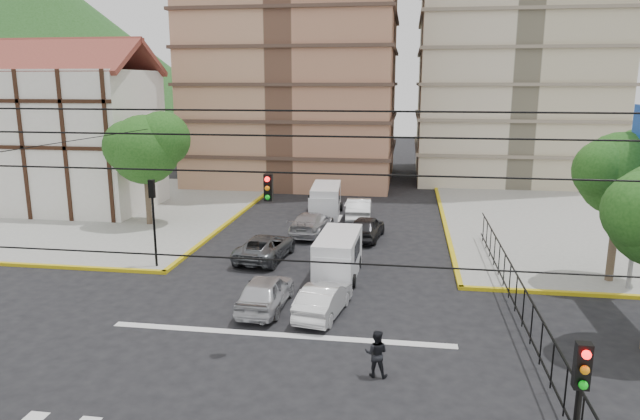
% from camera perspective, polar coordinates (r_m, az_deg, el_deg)
% --- Properties ---
extents(ground, '(160.00, 160.00, 0.00)m').
position_cam_1_polar(ground, '(20.71, -4.85, -13.73)').
color(ground, black).
rests_on(ground, ground).
extents(sidewalk_nw, '(26.00, 26.00, 0.15)m').
position_cam_1_polar(sidewalk_nw, '(46.12, -23.57, 0.21)').
color(sidewalk_nw, gray).
rests_on(sidewalk_nw, ground).
extents(stop_line, '(13.00, 0.40, 0.01)m').
position_cam_1_polar(stop_line, '(21.76, -4.10, -12.34)').
color(stop_line, silver).
rests_on(stop_line, ground).
extents(tudor_building, '(10.80, 8.05, 12.23)m').
position_cam_1_polar(tudor_building, '(44.85, -23.06, 6.64)').
color(tudor_building, silver).
rests_on(tudor_building, ground).
extents(distant_hill, '(70.00, 70.00, 28.00)m').
position_cam_1_polar(distant_hill, '(106.33, -26.14, 14.02)').
color(distant_hill, '#1D4617').
rests_on(distant_hill, ground).
extents(park_fence, '(0.10, 22.50, 1.66)m').
position_cam_1_polar(park_fence, '(24.73, 18.87, -9.87)').
color(park_fence, black).
rests_on(park_fence, ground).
extents(tree_park_c, '(4.65, 3.80, 7.25)m').
position_cam_1_polar(tree_park_c, '(28.93, 28.07, 3.52)').
color(tree_park_c, '#473828').
rests_on(tree_park_c, ground).
extents(tree_tudor, '(5.39, 4.40, 7.43)m').
position_cam_1_polar(tree_tudor, '(37.97, -17.00, 6.12)').
color(tree_tudor, '#473828').
rests_on(tree_tudor, ground).
extents(traffic_light_se, '(0.28, 0.22, 4.40)m').
position_cam_1_polar(traffic_light_se, '(12.33, 24.31, -18.09)').
color(traffic_light_se, black).
rests_on(traffic_light_se, ground).
extents(traffic_light_nw, '(0.28, 0.22, 4.40)m').
position_cam_1_polar(traffic_light_nw, '(29.22, -16.36, 0.15)').
color(traffic_light_nw, black).
rests_on(traffic_light_nw, ground).
extents(traffic_light_hanging, '(18.00, 9.12, 0.92)m').
position_cam_1_polar(traffic_light_hanging, '(16.91, -6.83, 1.36)').
color(traffic_light_hanging, black).
rests_on(traffic_light_hanging, ground).
extents(van_right_lane, '(1.97, 4.67, 2.08)m').
position_cam_1_polar(van_right_lane, '(27.27, 1.76, -4.79)').
color(van_right_lane, silver).
rests_on(van_right_lane, ground).
extents(van_left_lane, '(2.22, 4.90, 2.15)m').
position_cam_1_polar(van_left_lane, '(39.78, 0.55, 0.86)').
color(van_left_lane, silver).
rests_on(van_left_lane, ground).
extents(car_silver_front_left, '(1.82, 4.30, 1.45)m').
position_cam_1_polar(car_silver_front_left, '(23.91, -5.48, -8.13)').
color(car_silver_front_left, '#B8B9BD').
rests_on(car_silver_front_left, ground).
extents(car_white_front_right, '(2.01, 4.14, 1.31)m').
position_cam_1_polar(car_white_front_right, '(23.19, 0.38, -8.93)').
color(car_white_front_right, white).
rests_on(car_white_front_right, ground).
extents(car_grey_mid_left, '(2.72, 5.00, 1.33)m').
position_cam_1_polar(car_grey_mid_left, '(30.38, -5.47, -3.68)').
color(car_grey_mid_left, '#54575B').
rests_on(car_grey_mid_left, ground).
extents(car_silver_rear_left, '(2.46, 5.01, 1.40)m').
position_cam_1_polar(car_silver_rear_left, '(35.08, -0.87, -1.33)').
color(car_silver_rear_left, '#ACABB0').
rests_on(car_silver_rear_left, ground).
extents(car_darkgrey_mid_right, '(2.25, 4.42, 1.44)m').
position_cam_1_polar(car_darkgrey_mid_right, '(34.09, 4.64, -1.76)').
color(car_darkgrey_mid_right, black).
rests_on(car_darkgrey_mid_right, ground).
extents(car_white_rear_right, '(1.80, 4.66, 1.51)m').
position_cam_1_polar(car_white_rear_right, '(38.90, 3.93, 0.13)').
color(car_white_rear_right, white).
rests_on(car_white_rear_right, ground).
extents(pedestrian_crosswalk, '(0.80, 0.64, 1.55)m').
position_cam_1_polar(pedestrian_crosswalk, '(18.74, 5.65, -14.08)').
color(pedestrian_crosswalk, black).
rests_on(pedestrian_crosswalk, ground).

